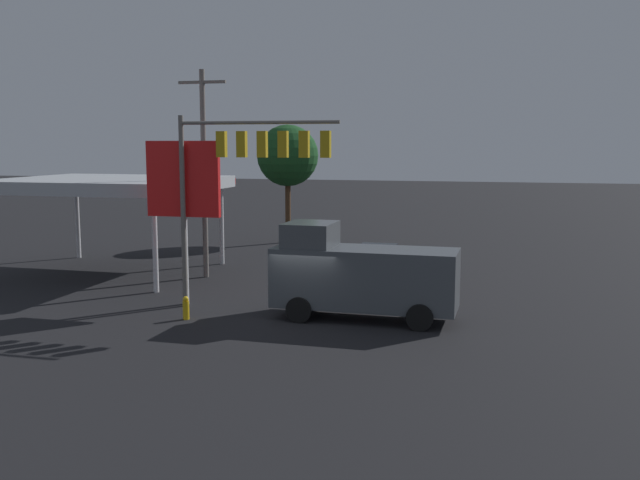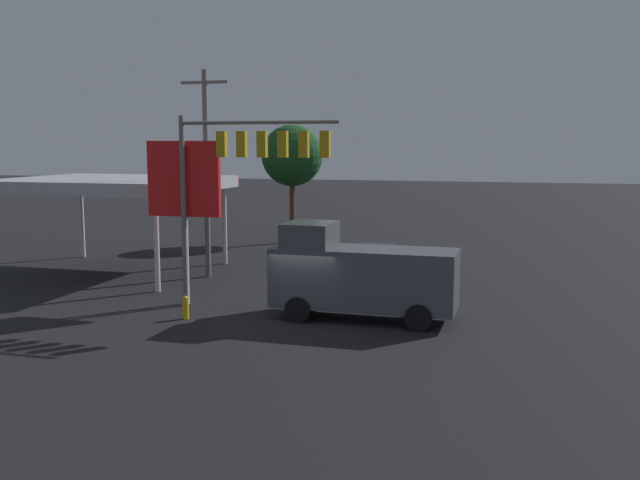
# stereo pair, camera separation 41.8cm
# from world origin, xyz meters

# --- Properties ---
(ground_plane) EXTENTS (200.00, 200.00, 0.00)m
(ground_plane) POSITION_xyz_m (0.00, 0.00, 0.00)
(ground_plane) COLOR black
(traffic_signal_assembly) EXTENTS (6.48, 0.43, 7.61)m
(traffic_signal_assembly) POSITION_xyz_m (2.56, -0.92, 5.90)
(traffic_signal_assembly) COLOR slate
(traffic_signal_assembly) RESTS_ON ground
(utility_pole) EXTENTS (2.40, 0.26, 10.00)m
(utility_pole) POSITION_xyz_m (7.06, -6.94, 5.29)
(utility_pole) COLOR slate
(utility_pole) RESTS_ON ground
(gas_station_canopy) EXTENTS (10.02, 8.89, 4.80)m
(gas_station_canopy) POSITION_xyz_m (12.16, -6.91, 4.45)
(gas_station_canopy) COLOR #B2B7BC
(gas_station_canopy) RESTS_ON ground
(price_sign) EXTENTS (3.09, 0.27, 6.62)m
(price_sign) POSITION_xyz_m (5.45, -1.22, 4.86)
(price_sign) COLOR silver
(price_sign) RESTS_ON ground
(delivery_truck) EXTENTS (6.84, 2.66, 3.58)m
(delivery_truck) POSITION_xyz_m (-1.91, -0.56, 1.69)
(delivery_truck) COLOR #474C51
(delivery_truck) RESTS_ON ground
(sedan_far) EXTENTS (2.10, 4.42, 1.93)m
(sedan_far) POSITION_xyz_m (-1.51, -6.48, 0.95)
(sedan_far) COLOR maroon
(sedan_far) RESTS_ON ground
(street_tree) EXTENTS (4.02, 4.02, 7.75)m
(street_tree) POSITION_xyz_m (6.78, -19.82, 5.71)
(street_tree) COLOR #4C331E
(street_tree) RESTS_ON ground
(fire_hydrant) EXTENTS (0.24, 0.24, 0.88)m
(fire_hydrant) POSITION_xyz_m (4.36, 1.14, 0.44)
(fire_hydrant) COLOR gold
(fire_hydrant) RESTS_ON ground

